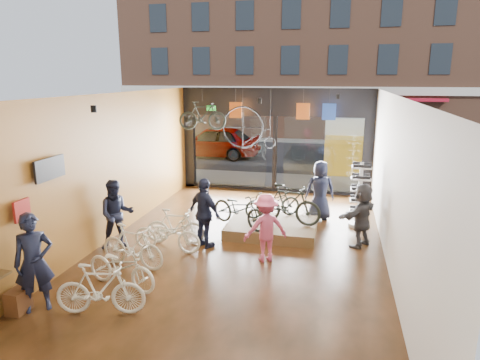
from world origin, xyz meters
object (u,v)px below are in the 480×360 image
(floor_bike_3, at_px, (132,246))
(floor_bike_4, at_px, (167,234))
(display_platform, at_px, (272,228))
(customer_1, at_px, (117,214))
(display_bike_right, at_px, (272,202))
(customer_5, at_px, (362,215))
(floor_bike_1, at_px, (100,289))
(street_car, at_px, (213,142))
(display_bike_mid, at_px, (288,204))
(customer_4, at_px, (320,191))
(floor_bike_5, at_px, (175,226))
(display_bike_left, at_px, (239,209))
(hung_bike, at_px, (202,116))
(penny_farthing, at_px, (251,129))
(box_truck, at_px, (347,142))
(customer_3, at_px, (266,228))
(floor_bike_2, at_px, (121,267))
(customer_0, at_px, (34,262))
(sunglasses_rack, at_px, (360,195))
(customer_2, at_px, (205,213))

(floor_bike_3, height_order, floor_bike_4, floor_bike_3)
(display_platform, height_order, customer_1, customer_1)
(floor_bike_3, relative_size, display_bike_right, 1.01)
(customer_1, bearing_deg, customer_5, -16.54)
(floor_bike_1, height_order, customer_5, customer_5)
(street_car, xyz_separation_m, display_bike_mid, (5.19, -10.49, 0.01))
(display_bike_right, bearing_deg, customer_4, -81.99)
(customer_4, bearing_deg, floor_bike_5, 28.94)
(customer_4, xyz_separation_m, customer_5, (1.12, -1.89, -0.07))
(display_bike_left, relative_size, hung_bike, 1.16)
(floor_bike_1, height_order, display_bike_mid, display_bike_mid)
(customer_4, distance_m, penny_farthing, 3.21)
(box_truck, relative_size, customer_3, 3.74)
(display_bike_right, bearing_deg, display_bike_mid, -164.14)
(customer_4, bearing_deg, display_bike_right, 27.96)
(customer_4, height_order, customer_5, customer_4)
(display_platform, xyz_separation_m, display_bike_mid, (0.42, 0.04, 0.70))
(floor_bike_2, distance_m, hung_bike, 6.95)
(customer_0, relative_size, customer_4, 1.04)
(floor_bike_4, relative_size, display_bike_right, 1.06)
(customer_5, relative_size, sunglasses_rack, 0.88)
(customer_1, height_order, customer_2, customer_2)
(floor_bike_1, distance_m, sunglasses_rack, 7.56)
(display_bike_mid, bearing_deg, customer_4, -18.68)
(street_car, distance_m, sunglasses_rack, 11.80)
(customer_0, relative_size, customer_1, 1.06)
(hung_bike, bearing_deg, customer_4, -118.59)
(street_car, distance_m, penny_farthing, 8.57)
(floor_bike_2, xyz_separation_m, floor_bike_3, (-0.23, 0.94, 0.05))
(display_bike_right, bearing_deg, floor_bike_1, 126.88)
(customer_5, bearing_deg, customer_4, -117.59)
(floor_bike_1, xyz_separation_m, customer_0, (-1.23, -0.11, 0.44))
(floor_bike_4, xyz_separation_m, customer_3, (2.44, 0.02, 0.35))
(box_truck, height_order, hung_bike, hung_bike)
(floor_bike_4, bearing_deg, floor_bike_5, 0.03)
(display_bike_right, bearing_deg, floor_bike_5, 99.54)
(floor_bike_4, height_order, customer_2, customer_2)
(customer_2, bearing_deg, hung_bike, -39.94)
(floor_bike_3, bearing_deg, display_bike_mid, -36.44)
(floor_bike_3, bearing_deg, customer_2, -28.58)
(floor_bike_1, height_order, display_platform, floor_bike_1)
(sunglasses_rack, bearing_deg, display_platform, -168.12)
(floor_bike_1, relative_size, customer_2, 0.91)
(display_platform, xyz_separation_m, hung_bike, (-2.82, 2.74, 2.78))
(customer_0, xyz_separation_m, sunglasses_rack, (5.95, 5.99, 0.00))
(street_car, height_order, customer_4, customer_4)
(penny_farthing, bearing_deg, floor_bike_5, -104.87)
(floor_bike_2, distance_m, display_platform, 4.53)
(floor_bike_4, height_order, penny_farthing, penny_farthing)
(floor_bike_1, height_order, customer_4, customer_4)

